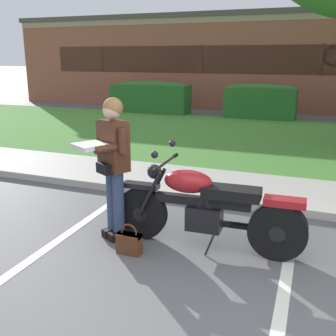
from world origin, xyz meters
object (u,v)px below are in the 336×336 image
object	(u,v)px
handbag	(129,242)
motorcycle	(214,209)
rider_person	(112,158)
hedge_left	(150,97)
hedge_center_left	(260,101)
brick_building	(325,61)

from	to	relation	value
handbag	motorcycle	bearing A→B (deg)	29.87
motorcycle	handbag	xyz separation A→B (m)	(-0.84, -0.48, -0.34)
rider_person	hedge_left	xyz separation A→B (m)	(-4.14, 10.36, -0.36)
motorcycle	hedge_left	xyz separation A→B (m)	(-5.34, 10.19, 0.17)
handbag	hedge_center_left	world-z (taller)	hedge_center_left
motorcycle	hedge_left	world-z (taller)	hedge_left
handbag	hedge_left	xyz separation A→B (m)	(-4.50, 10.67, 0.51)
hedge_left	brick_building	world-z (taller)	brick_building
motorcycle	hedge_center_left	distance (m)	10.25
hedge_left	rider_person	bearing A→B (deg)	-68.20
brick_building	hedge_left	bearing A→B (deg)	-134.95
rider_person	hedge_center_left	world-z (taller)	rider_person
motorcycle	rider_person	xyz separation A→B (m)	(-1.20, -0.17, 0.53)
motorcycle	handbag	distance (m)	1.02
handbag	hedge_left	bearing A→B (deg)	112.86
motorcycle	handbag	world-z (taller)	motorcycle
hedge_left	hedge_center_left	xyz separation A→B (m)	(4.20, 0.00, 0.00)
motorcycle	hedge_left	bearing A→B (deg)	117.65
handbag	hedge_left	size ratio (longest dim) A/B	0.12
brick_building	rider_person	bearing A→B (deg)	-96.69
motorcycle	hedge_center_left	xyz separation A→B (m)	(-1.14, 10.19, 0.17)
motorcycle	rider_person	size ratio (longest dim) A/B	1.32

